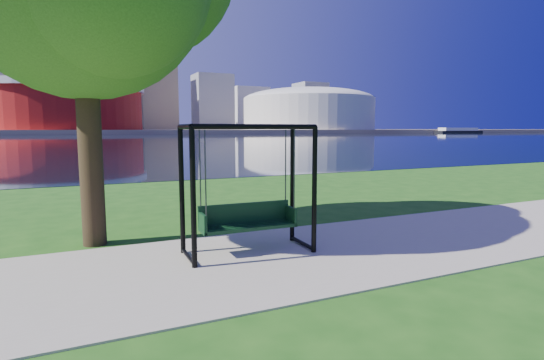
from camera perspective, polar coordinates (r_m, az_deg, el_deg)
ground at (r=8.46m, az=0.68°, el=-9.39°), size 900.00×900.00×0.00m
path at (r=8.02m, az=2.25°, el=-10.19°), size 120.00×4.00×0.03m
river at (r=109.40m, az=-23.12°, el=5.09°), size 900.00×180.00×0.02m
far_bank at (r=313.35m, az=-24.37°, el=6.01°), size 900.00×228.00×2.00m
stadium at (r=242.70m, az=-26.72°, el=8.95°), size 83.00×83.00×32.00m
arena at (r=279.44m, az=4.95°, el=9.62°), size 84.00×84.00×26.56m
skyline at (r=328.43m, az=-25.46°, el=12.08°), size 392.00×66.00×96.50m
swing at (r=7.99m, az=-3.28°, el=-1.63°), size 2.42×1.10×2.46m
barge at (r=293.77m, az=23.74°, el=6.11°), size 32.55×11.16×3.20m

